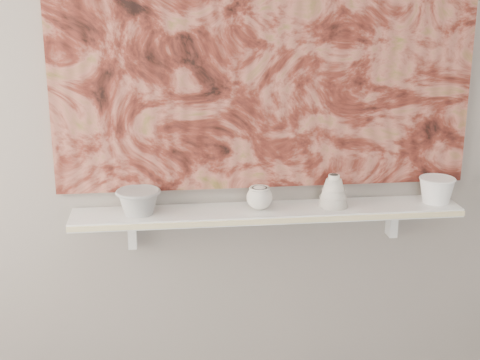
{
  "coord_description": "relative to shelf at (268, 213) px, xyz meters",
  "views": [
    {
      "loc": [
        -0.37,
        -0.74,
        1.71
      ],
      "look_at": [
        -0.1,
        1.49,
        1.05
      ],
      "focal_mm": 50.0,
      "sensor_mm": 36.0,
      "label": 1
    }
  ],
  "objects": [
    {
      "name": "cup_cream",
      "position": [
        -0.03,
        0.0,
        0.06
      ],
      "size": [
        0.11,
        0.11,
        0.09
      ],
      "primitive_type": null,
      "rotation": [
        0.0,
        0.0,
        0.15
      ],
      "color": "beige",
      "rests_on": "shelf"
    },
    {
      "name": "bracket_right",
      "position": [
        0.49,
        0.06,
        -0.07
      ],
      "size": [
        0.03,
        0.06,
        0.12
      ],
      "primitive_type": "cube",
      "color": "silver",
      "rests_on": "wall_back"
    },
    {
      "name": "bowl_white",
      "position": [
        0.63,
        0.0,
        0.06
      ],
      "size": [
        0.17,
        0.17,
        0.1
      ],
      "primitive_type": null,
      "rotation": [
        0.0,
        0.0,
        0.3
      ],
      "color": "white",
      "rests_on": "shelf"
    },
    {
      "name": "painting",
      "position": [
        0.0,
        0.08,
        0.62
      ],
      "size": [
        1.5,
        0.02,
        1.1
      ],
      "primitive_type": "cube",
      "color": "maroon",
      "rests_on": "wall_back"
    },
    {
      "name": "shelf_stripe",
      "position": [
        0.0,
        -0.09,
        0.0
      ],
      "size": [
        1.4,
        0.01,
        0.02
      ],
      "primitive_type": "cube",
      "color": "beige",
      "rests_on": "shelf"
    },
    {
      "name": "wall_back",
      "position": [
        0.0,
        0.09,
        0.44
      ],
      "size": [
        3.6,
        0.0,
        3.6
      ],
      "primitive_type": "plane",
      "rotation": [
        1.57,
        0.0,
        0.0
      ],
      "color": "gray",
      "rests_on": "floor"
    },
    {
      "name": "bowl_grey",
      "position": [
        -0.46,
        0.0,
        0.06
      ],
      "size": [
        0.18,
        0.18,
        0.09
      ],
      "primitive_type": null,
      "rotation": [
        0.0,
        0.0,
        0.12
      ],
      "color": "#9A9A98",
      "rests_on": "shelf"
    },
    {
      "name": "bell_vessel",
      "position": [
        0.24,
        0.0,
        0.07
      ],
      "size": [
        0.14,
        0.14,
        0.12
      ],
      "primitive_type": null,
      "rotation": [
        0.0,
        0.0,
        0.37
      ],
      "color": "silver",
      "rests_on": "shelf"
    },
    {
      "name": "shelf",
      "position": [
        0.0,
        0.0,
        0.0
      ],
      "size": [
        1.4,
        0.18,
        0.03
      ],
      "primitive_type": "cube",
      "color": "silver",
      "rests_on": "wall_back"
    },
    {
      "name": "house_motif",
      "position": [
        0.45,
        0.07,
        0.32
      ],
      "size": [
        0.09,
        0.0,
        0.08
      ],
      "primitive_type": "cube",
      "color": "black",
      "rests_on": "painting"
    },
    {
      "name": "bracket_left",
      "position": [
        -0.49,
        0.06,
        -0.07
      ],
      "size": [
        0.03,
        0.06,
        0.12
      ],
      "primitive_type": "cube",
      "color": "silver",
      "rests_on": "wall_back"
    }
  ]
}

